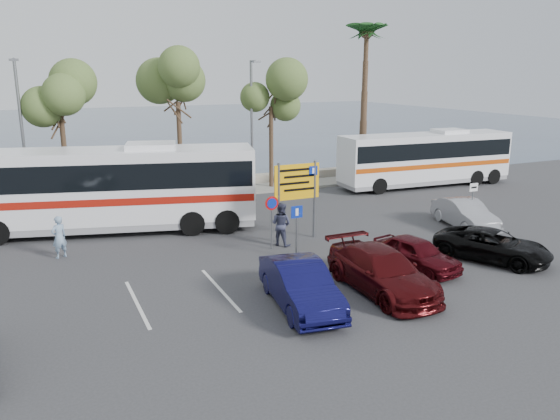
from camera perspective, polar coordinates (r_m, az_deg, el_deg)
name	(u,v)px	position (r m, az deg, el deg)	size (l,w,h in m)	color
ground	(310,264)	(21.98, 3.11, -5.66)	(120.00, 120.00, 0.00)	#323234
kerb_strip	(206,193)	(34.48, -7.77, 1.72)	(44.00, 2.40, 0.15)	gray
seawall	(197,184)	(36.31, -8.71, 2.69)	(48.00, 0.80, 0.60)	tan
sea	(106,128)	(79.20, -17.72, 8.18)	(140.00, 140.00, 0.00)	#3A475D
tree_left	(59,100)	(32.33, -22.05, 10.63)	(3.20, 3.20, 7.20)	#382619
tree_mid	(177,86)	(33.29, -10.69, 12.60)	(3.20, 3.20, 8.00)	#382619
tree_right	(271,93)	(35.26, -0.95, 12.12)	(3.20, 3.20, 7.40)	#382619
palm_tree	(367,35)	(38.66, 9.04, 17.63)	(4.80, 4.80, 11.20)	#382619
street_lamp_left	(22,128)	(31.90, -25.37, 7.72)	(0.45, 1.15, 8.01)	slate
street_lamp_right	(252,119)	(34.33, -2.93, 9.43)	(0.45, 1.15, 8.01)	slate
direction_sign	(297,188)	(24.49, 1.79, 2.35)	(2.20, 0.12, 3.60)	slate
sign_no_stop	(272,214)	(23.31, -0.88, -0.42)	(0.60, 0.08, 2.35)	slate
sign_parking	(297,225)	(22.11, 1.74, -1.53)	(0.50, 0.07, 2.25)	slate
sign_taxi	(473,199)	(28.40, 19.48, 1.11)	(0.50, 0.07, 2.20)	slate
lane_markings	(295,277)	(20.66, 1.58, -6.97)	(12.02, 4.20, 0.01)	silver
coach_bus_left	(109,192)	(27.09, -17.39, 1.85)	(13.88, 6.24, 4.24)	white
coach_bus_right	(425,160)	(37.83, 14.94, 5.04)	(12.12, 3.30, 3.74)	white
car_blue	(300,285)	(17.87, 2.15, -7.86)	(1.60, 4.60, 1.51)	#0E0E41
car_maroon	(382,271)	(19.42, 10.61, -6.29)	(2.09, 5.14, 1.49)	#450B0D
car_red	(416,253)	(21.87, 14.02, -4.42)	(1.50, 3.74, 1.27)	#470A10
suv_black	(493,245)	(23.85, 21.32, -3.45)	(2.09, 4.54, 1.26)	black
car_silver_b	(465,214)	(28.29, 18.76, -0.38)	(1.48, 4.24, 1.40)	#9C9CA1
pedestrian_near	(59,237)	(24.18, -22.09, -2.64)	(0.65, 0.43, 1.78)	#809DBA
pedestrian_far	(281,224)	(24.01, 0.11, -1.49)	(0.94, 0.73, 1.93)	#373A53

